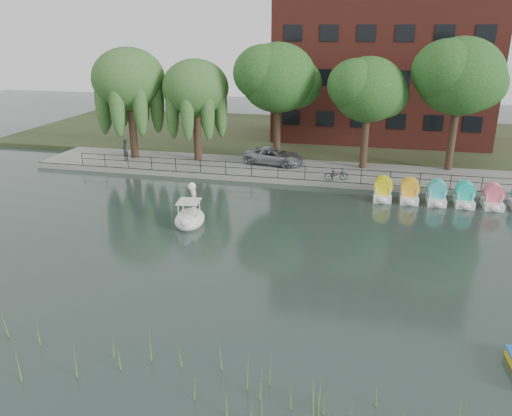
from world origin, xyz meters
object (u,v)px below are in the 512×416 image
(minivan, at_px, (274,155))
(bicycle, at_px, (336,173))
(swan_boat, at_px, (190,216))
(pedestrian, at_px, (125,148))

(minivan, height_order, bicycle, minivan)
(swan_boat, bearing_deg, minivan, 72.16)
(swan_boat, bearing_deg, pedestrian, 123.52)
(bicycle, relative_size, pedestrian, 0.87)
(minivan, distance_m, pedestrian, 12.40)
(bicycle, relative_size, swan_boat, 0.60)
(pedestrian, bearing_deg, bicycle, 78.52)
(minivan, relative_size, swan_boat, 1.94)
(pedestrian, xyz_separation_m, swan_boat, (9.88, -11.47, -0.89))
(minivan, xyz_separation_m, swan_boat, (-2.42, -12.94, -0.68))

